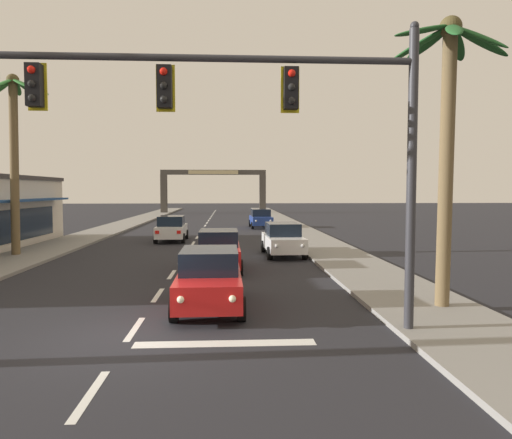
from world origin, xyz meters
TOP-DOWN VIEW (x-y plane):
  - ground_plane at (0.00, 0.00)m, footprint 220.00×220.00m
  - sidewalk_right at (7.80, 20.00)m, footprint 3.20×110.00m
  - sidewalk_left at (-7.80, 20.00)m, footprint 3.20×110.00m
  - lane_markings at (0.41, 20.11)m, footprint 4.28×87.70m
  - traffic_signal_mast at (2.68, -0.12)m, footprint 11.35×0.41m
  - sedan_lead_at_stop_bar at (1.73, 2.62)m, footprint 1.98×4.46m
  - sedan_third_in_queue at (1.85, 9.12)m, footprint 1.97×4.46m
  - sedan_oncoming_far at (-1.51, 20.60)m, footprint 1.99×4.47m
  - sedan_parked_nearest_kerb at (5.11, 31.38)m, footprint 2.05×4.49m
  - sedan_parked_mid_kerb at (5.05, 13.32)m, footprint 2.07×4.50m
  - palm_left_second at (-8.37, 13.53)m, footprint 3.33×3.41m
  - palm_right_nearest at (8.28, 1.97)m, footprint 3.57×3.53m
  - town_gateway_arch at (0.00, 58.53)m, footprint 15.24×0.90m

SIDE VIEW (x-z plane):
  - ground_plane at x=0.00m, z-range 0.00..0.00m
  - lane_markings at x=0.41m, z-range 0.00..0.01m
  - sidewalk_right at x=7.80m, z-range 0.00..0.14m
  - sidewalk_left at x=-7.80m, z-range 0.00..0.14m
  - sedan_lead_at_stop_bar at x=1.73m, z-range 0.01..1.69m
  - sedan_third_in_queue at x=1.85m, z-range 0.01..1.69m
  - sedan_oncoming_far at x=-1.51m, z-range 0.01..1.69m
  - sedan_parked_nearest_kerb at x=5.11m, z-range 0.01..1.69m
  - sedan_parked_mid_kerb at x=5.05m, z-range 0.01..1.69m
  - town_gateway_arch at x=0.00m, z-range 0.99..7.29m
  - traffic_signal_mast at x=2.68m, z-range 1.53..8.72m
  - palm_right_nearest at x=8.28m, z-range 1.48..9.56m
  - palm_left_second at x=-8.37m, z-range 1.40..10.50m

